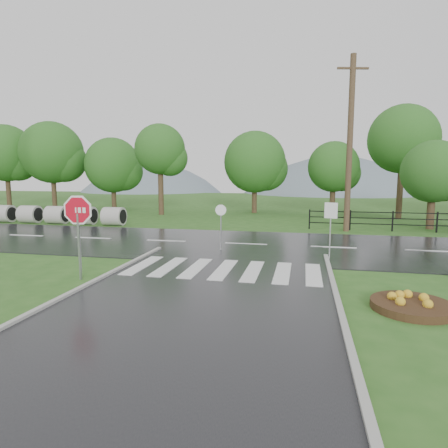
# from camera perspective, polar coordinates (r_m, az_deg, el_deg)

# --- Properties ---
(ground) EXTENTS (120.00, 120.00, 0.00)m
(ground) POSITION_cam_1_polar(r_m,az_deg,el_deg) (8.40, -7.43, -15.58)
(ground) COLOR #2D5C1E
(ground) RESTS_ON ground
(main_road) EXTENTS (90.00, 8.00, 0.04)m
(main_road) POSITION_cam_1_polar(r_m,az_deg,el_deg) (17.78, 3.36, -3.17)
(main_road) COLOR black
(main_road) RESTS_ON ground
(crosswalk) EXTENTS (6.50, 2.80, 0.02)m
(crosswalk) POSITION_cam_1_polar(r_m,az_deg,el_deg) (12.96, -0.02, -6.92)
(crosswalk) COLOR silver
(crosswalk) RESTS_ON ground
(fence_west) EXTENTS (9.58, 0.08, 1.20)m
(fence_west) POSITION_cam_1_polar(r_m,az_deg,el_deg) (23.97, 24.32, 0.69)
(fence_west) COLOR black
(fence_west) RESTS_ON ground
(hills) EXTENTS (102.00, 48.00, 48.00)m
(hills) POSITION_cam_1_polar(r_m,az_deg,el_deg) (74.69, 12.42, -7.29)
(hills) COLOR slate
(hills) RESTS_ON ground
(treeline) EXTENTS (83.20, 5.20, 10.00)m
(treeline) POSITION_cam_1_polar(r_m,az_deg,el_deg) (31.49, 9.03, 1.41)
(treeline) COLOR #235A1C
(treeline) RESTS_ON ground
(culvert_pipes) EXTENTS (9.70, 1.20, 1.20)m
(culvert_pipes) POSITION_cam_1_polar(r_m,az_deg,el_deg) (27.75, -24.09, 1.28)
(culvert_pipes) COLOR #9E9B93
(culvert_pipes) RESTS_ON ground
(stop_sign) EXTENTS (1.26, 0.14, 2.84)m
(stop_sign) POSITION_cam_1_polar(r_m,az_deg,el_deg) (12.44, -21.37, 0.88)
(stop_sign) COLOR #939399
(stop_sign) RESTS_ON ground
(flower_bed) EXTENTS (1.93, 1.93, 0.39)m
(flower_bed) POSITION_cam_1_polar(r_m,az_deg,el_deg) (10.43, 26.73, -10.85)
(flower_bed) COLOR #332111
(flower_bed) RESTS_ON ground
(reg_sign_small) EXTENTS (0.48, 0.19, 2.24)m
(reg_sign_small) POSITION_cam_1_polar(r_m,az_deg,el_deg) (14.90, 15.94, 0.62)
(reg_sign_small) COLOR #939399
(reg_sign_small) RESTS_ON ground
(reg_sign_round) EXTENTS (0.46, 0.12, 2.02)m
(reg_sign_round) POSITION_cam_1_polar(r_m,az_deg,el_deg) (16.17, -0.48, 0.43)
(reg_sign_round) COLOR #939399
(reg_sign_round) RESTS_ON ground
(utility_pole_east) EXTENTS (1.75, 0.52, 9.96)m
(utility_pole_east) POSITION_cam_1_polar(r_m,az_deg,el_deg) (22.98, 18.62, 11.53)
(utility_pole_east) COLOR #473523
(utility_pole_east) RESTS_ON ground
(entrance_tree_left) EXTENTS (3.73, 3.73, 5.36)m
(entrance_tree_left) POSITION_cam_1_polar(r_m,az_deg,el_deg) (25.91, 29.30, 6.95)
(entrance_tree_left) COLOR #3D2B1C
(entrance_tree_left) RESTS_ON ground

